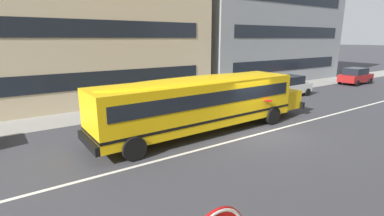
# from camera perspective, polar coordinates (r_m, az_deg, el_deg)

# --- Properties ---
(ground_plane) EXTENTS (400.00, 400.00, 0.00)m
(ground_plane) POSITION_cam_1_polar(r_m,az_deg,el_deg) (14.25, 13.83, -5.03)
(ground_plane) COLOR #38383D
(sidewalk_far) EXTENTS (120.00, 3.00, 0.01)m
(sidewalk_far) POSITION_cam_1_polar(r_m,az_deg,el_deg) (20.23, -2.95, 1.01)
(sidewalk_far) COLOR gray
(sidewalk_far) RESTS_ON ground_plane
(lane_centreline) EXTENTS (110.00, 0.16, 0.01)m
(lane_centreline) POSITION_cam_1_polar(r_m,az_deg,el_deg) (14.25, 13.84, -5.02)
(lane_centreline) COLOR silver
(lane_centreline) RESTS_ON ground_plane
(school_bus) EXTENTS (12.43, 2.95, 2.77)m
(school_bus) POSITION_cam_1_polar(r_m,az_deg,el_deg) (13.70, 2.42, 1.76)
(school_bus) COLOR yellow
(school_bus) RESTS_ON ground_plane
(parked_car_white_beside_sign) EXTENTS (3.94, 1.96, 1.64)m
(parked_car_white_beside_sign) POSITION_cam_1_polar(r_m,az_deg,el_deg) (23.87, 19.06, 4.31)
(parked_car_white_beside_sign) COLOR silver
(parked_car_white_beside_sign) RESTS_ON ground_plane
(parked_car_red_by_entrance) EXTENTS (3.91, 1.90, 1.64)m
(parked_car_red_by_entrance) POSITION_cam_1_polar(r_m,az_deg,el_deg) (33.05, 30.26, 5.67)
(parked_car_red_by_entrance) COLOR maroon
(parked_car_red_by_entrance) RESTS_ON ground_plane
(apartment_block_far_left) EXTENTS (18.82, 10.60, 13.30)m
(apartment_block_far_left) POSITION_cam_1_polar(r_m,az_deg,el_deg) (24.28, -23.46, 17.87)
(apartment_block_far_left) COLOR #C6B28E
(apartment_block_far_left) RESTS_ON ground_plane
(apartment_block_far_centre) EXTENTS (18.25, 13.11, 16.50)m
(apartment_block_far_centre) POSITION_cam_1_polar(r_m,az_deg,el_deg) (35.04, 11.00, 19.82)
(apartment_block_far_centre) COLOR gray
(apartment_block_far_centre) RESTS_ON ground_plane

